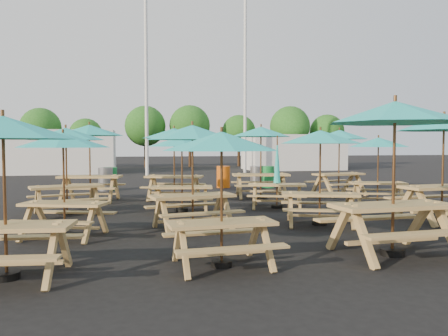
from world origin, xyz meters
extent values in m
plane|color=black|center=(0.00, 0.00, 0.00)|extent=(120.00, 120.00, 0.00)
cube|color=#A8884A|center=(-4.57, -5.75, 0.72)|extent=(1.82, 0.87, 0.06)
cube|color=#A8884A|center=(-4.50, -5.11, 0.44)|extent=(1.77, 0.43, 0.04)
cylinder|color=black|center=(-4.57, -5.75, 0.05)|extent=(0.35, 0.35, 0.10)
cylinder|color=brown|center=(-4.57, -5.75, 1.12)|extent=(0.04, 0.04, 2.25)
cone|color=#24B5B5|center=(-4.57, -5.75, 2.07)|extent=(2.13, 2.13, 0.31)
cube|color=#A8884A|center=(-4.20, -3.08, 0.67)|extent=(1.75, 1.12, 0.05)
cube|color=#A8884A|center=(-4.38, -3.65, 0.41)|extent=(1.63, 0.73, 0.04)
cube|color=#A8884A|center=(-4.01, -2.51, 0.41)|extent=(1.63, 0.73, 0.04)
cylinder|color=black|center=(-4.20, -3.08, 0.05)|extent=(0.33, 0.33, 0.09)
cylinder|color=brown|center=(-4.20, -3.08, 1.05)|extent=(0.04, 0.04, 2.09)
cone|color=#24B5B5|center=(-4.20, -3.08, 1.93)|extent=(2.27, 2.27, 0.29)
cube|color=#A8884A|center=(-4.56, -0.10, 0.74)|extent=(1.93, 1.22, 0.06)
cube|color=#A8884A|center=(-4.36, -0.73, 0.45)|extent=(1.79, 0.79, 0.04)
cube|color=#A8884A|center=(-4.76, 0.53, 0.45)|extent=(1.79, 0.79, 0.04)
cylinder|color=black|center=(-4.56, -0.10, 0.05)|extent=(0.36, 0.36, 0.10)
cylinder|color=brown|center=(-4.56, -0.10, 1.15)|extent=(0.04, 0.04, 2.30)
cone|color=#24B5B5|center=(-4.56, -0.10, 2.12)|extent=(2.49, 2.49, 0.32)
cube|color=#A8884A|center=(-4.21, 2.60, 0.81)|extent=(2.07, 1.11, 0.07)
cube|color=#A8884A|center=(-4.34, 1.89, 0.49)|extent=(1.98, 0.63, 0.04)
cube|color=#A8884A|center=(-4.08, 3.31, 0.49)|extent=(1.98, 0.63, 0.04)
cylinder|color=black|center=(-4.21, 2.60, 0.05)|extent=(0.39, 0.39, 0.11)
cylinder|color=brown|center=(-4.21, 2.60, 1.26)|extent=(0.05, 0.05, 2.51)
cone|color=#24B5B5|center=(-4.21, 2.60, 2.31)|extent=(2.52, 2.52, 0.35)
cube|color=#A8884A|center=(-1.57, -5.75, 0.66)|extent=(1.65, 0.74, 0.05)
cube|color=#A8884A|center=(-1.53, -6.33, 0.40)|extent=(1.62, 0.34, 0.04)
cube|color=#A8884A|center=(-1.62, -5.16, 0.40)|extent=(1.62, 0.34, 0.04)
cylinder|color=black|center=(-1.57, -5.75, 0.04)|extent=(0.32, 0.32, 0.09)
cylinder|color=brown|center=(-1.57, -5.75, 1.03)|extent=(0.04, 0.04, 2.05)
cone|color=#24B5B5|center=(-1.57, -5.75, 1.89)|extent=(1.88, 1.88, 0.29)
cube|color=#A8884A|center=(-1.60, -2.80, 0.73)|extent=(1.89, 1.02, 0.06)
cube|color=#A8884A|center=(-1.48, -3.44, 0.45)|extent=(1.80, 0.58, 0.04)
cube|color=#A8884A|center=(-1.73, -2.16, 0.45)|extent=(1.80, 0.58, 0.04)
cylinder|color=black|center=(-1.60, -2.80, 0.05)|extent=(0.36, 0.36, 0.10)
cylinder|color=brown|center=(-1.60, -2.80, 1.14)|extent=(0.04, 0.04, 2.28)
cone|color=#24B5B5|center=(-1.60, -2.80, 2.10)|extent=(2.30, 2.30, 0.32)
cube|color=#A8884A|center=(-1.54, -0.18, 0.68)|extent=(1.72, 0.87, 0.05)
cube|color=#A8884A|center=(-1.62, -0.78, 0.41)|extent=(1.66, 0.46, 0.04)
cube|color=#A8884A|center=(-1.45, 0.41, 0.41)|extent=(1.66, 0.46, 0.04)
cylinder|color=black|center=(-1.54, -0.18, 0.05)|extent=(0.33, 0.33, 0.09)
cylinder|color=brown|center=(-1.54, -0.18, 1.05)|extent=(0.04, 0.04, 2.10)
cone|color=#24B5B5|center=(-1.54, -0.18, 1.94)|extent=(2.05, 2.05, 0.29)
cube|color=#A8884A|center=(-1.49, 2.50, 0.78)|extent=(2.02, 1.29, 0.06)
cube|color=#A8884A|center=(-1.71, 1.84, 0.47)|extent=(1.88, 0.84, 0.04)
cube|color=#A8884A|center=(-1.28, 3.16, 0.47)|extent=(1.88, 0.84, 0.04)
cylinder|color=black|center=(-1.49, 2.50, 0.05)|extent=(0.38, 0.38, 0.10)
cylinder|color=brown|center=(-1.49, 2.50, 1.21)|extent=(0.05, 0.05, 2.41)
cone|color=#24B5B5|center=(-1.49, 2.50, 2.23)|extent=(2.62, 2.62, 0.34)
cube|color=#A8884A|center=(1.34, -5.68, 0.83)|extent=(2.06, 0.91, 0.07)
cube|color=#A8884A|center=(1.39, -6.41, 0.50)|extent=(2.03, 0.41, 0.04)
cube|color=#A8884A|center=(1.29, -4.94, 0.50)|extent=(2.03, 0.41, 0.04)
cylinder|color=black|center=(1.34, -5.68, 0.06)|extent=(0.40, 0.40, 0.11)
cylinder|color=brown|center=(1.34, -5.68, 1.29)|extent=(0.05, 0.05, 2.57)
cone|color=#24B5B5|center=(1.34, -5.68, 2.37)|extent=(2.35, 2.35, 0.36)
cube|color=#A8884A|center=(1.32, -2.85, 0.70)|extent=(1.84, 1.16, 0.06)
cube|color=#A8884A|center=(1.13, -3.44, 0.43)|extent=(1.70, 0.76, 0.04)
cube|color=#A8884A|center=(1.51, -2.25, 0.43)|extent=(1.70, 0.76, 0.04)
cylinder|color=black|center=(1.32, -2.85, 0.05)|extent=(0.34, 0.34, 0.10)
cylinder|color=brown|center=(1.32, -2.85, 1.09)|extent=(0.04, 0.04, 2.19)
cone|color=#24B5B5|center=(1.32, -2.85, 2.02)|extent=(2.37, 2.37, 0.30)
cube|color=#A8884A|center=(1.25, -0.06, 0.68)|extent=(1.77, 1.15, 0.05)
cube|color=#A8884A|center=(1.04, -0.63, 0.41)|extent=(1.63, 0.76, 0.04)
cube|color=#A8884A|center=(1.45, 0.51, 0.41)|extent=(1.63, 0.76, 0.04)
cylinder|color=black|center=(1.25, -0.06, 0.05)|extent=(0.33, 0.33, 0.09)
cylinder|color=brown|center=(1.25, -0.06, 1.05)|extent=(0.04, 0.04, 2.11)
cone|color=#24B5B5|center=(1.25, -0.06, 1.42)|extent=(0.20, 0.20, 1.37)
cube|color=#A8884A|center=(1.51, 2.44, 0.80)|extent=(2.04, 1.03, 0.06)
cube|color=#A8884A|center=(1.40, 1.73, 0.49)|extent=(1.97, 0.55, 0.04)
cube|color=#A8884A|center=(1.61, 3.15, 0.49)|extent=(1.97, 0.55, 0.04)
cylinder|color=black|center=(1.51, 2.44, 0.05)|extent=(0.39, 0.39, 0.11)
cylinder|color=brown|center=(1.51, 2.44, 1.25)|extent=(0.05, 0.05, 2.49)
cone|color=#24B5B5|center=(1.51, 2.44, 2.30)|extent=(2.43, 2.43, 0.35)
cube|color=#A8884A|center=(4.42, -2.98, 0.82)|extent=(2.05, 0.92, 0.07)
cube|color=#A8884A|center=(4.37, -2.25, 0.50)|extent=(2.02, 0.42, 0.04)
cylinder|color=black|center=(4.42, -2.98, 0.06)|extent=(0.40, 0.40, 0.11)
cylinder|color=brown|center=(4.42, -2.98, 1.28)|extent=(0.05, 0.05, 2.56)
cone|color=#24B5B5|center=(4.42, -2.98, 2.36)|extent=(2.35, 2.35, 0.36)
cube|color=#A8884A|center=(4.48, -0.07, 0.67)|extent=(1.74, 1.07, 0.05)
cube|color=#A8884A|center=(4.31, -0.64, 0.41)|extent=(1.63, 0.67, 0.04)
cube|color=#A8884A|center=(4.65, 0.50, 0.41)|extent=(1.63, 0.67, 0.04)
cylinder|color=black|center=(4.48, -0.07, 0.05)|extent=(0.33, 0.33, 0.09)
cylinder|color=brown|center=(4.48, -0.07, 1.04)|extent=(0.04, 0.04, 2.08)
cone|color=#24B5B5|center=(4.48, -0.07, 1.92)|extent=(2.22, 2.22, 0.29)
cube|color=#A8884A|center=(4.51, 2.55, 0.77)|extent=(2.00, 1.13, 0.06)
cube|color=#A8884A|center=(4.66, 1.87, 0.47)|extent=(1.89, 0.67, 0.04)
cube|color=#A8884A|center=(4.35, 3.22, 0.47)|extent=(1.89, 0.67, 0.04)
cylinder|color=black|center=(4.51, 2.55, 0.05)|extent=(0.38, 0.38, 0.10)
cylinder|color=brown|center=(4.51, 2.55, 1.20)|extent=(0.05, 0.05, 2.40)
cone|color=#24B5B5|center=(4.51, 2.55, 2.22)|extent=(2.47, 2.47, 0.33)
cylinder|color=gray|center=(-3.92, 5.95, 0.46)|extent=(0.58, 0.58, 0.93)
cylinder|color=#178135|center=(-3.76, 6.22, 0.46)|extent=(0.58, 0.58, 0.93)
cylinder|color=#D7580C|center=(0.98, 6.24, 0.46)|extent=(0.58, 0.58, 0.93)
cylinder|color=gray|center=(2.38, 5.92, 0.46)|extent=(0.58, 0.58, 0.93)
cylinder|color=#178135|center=(2.84, 5.83, 0.46)|extent=(0.58, 0.58, 0.93)
cylinder|color=silver|center=(-2.00, 14.00, 6.00)|extent=(0.20, 0.20, 12.00)
cylinder|color=silver|center=(4.50, 16.00, 6.00)|extent=(0.20, 0.20, 12.00)
cube|color=silver|center=(-8.00, 18.00, 1.40)|extent=(8.00, 4.00, 2.80)
cube|color=silver|center=(9.00, 19.00, 1.30)|extent=(7.00, 4.00, 2.60)
cylinder|color=#382314|center=(-9.74, 23.90, 1.07)|extent=(0.24, 0.24, 2.14)
sphere|color=#1E5919|center=(-9.74, 23.90, 3.16)|extent=(3.11, 3.11, 3.11)
cylinder|color=#382314|center=(-6.39, 23.65, 0.89)|extent=(0.24, 0.24, 1.78)
sphere|color=#1E5919|center=(-6.39, 23.65, 2.63)|extent=(2.59, 2.59, 2.59)
cylinder|color=#382314|center=(-1.75, 24.72, 1.16)|extent=(0.24, 0.24, 2.31)
sphere|color=#1E5919|center=(-1.75, 24.72, 3.41)|extent=(3.36, 3.36, 3.36)
cylinder|color=#382314|center=(1.90, 24.26, 1.17)|extent=(0.24, 0.24, 2.35)
sphere|color=#1E5919|center=(1.90, 24.26, 3.47)|extent=(3.41, 3.41, 3.41)
cylinder|color=#382314|center=(6.22, 24.67, 1.01)|extent=(0.24, 0.24, 2.02)
sphere|color=#1E5919|center=(6.22, 24.67, 2.98)|extent=(2.94, 2.94, 2.94)
cylinder|color=#382314|center=(10.23, 22.90, 1.16)|extent=(0.24, 0.24, 2.32)
sphere|color=#1E5919|center=(10.23, 22.90, 3.43)|extent=(3.38, 3.38, 3.38)
cylinder|color=#382314|center=(13.63, 22.92, 1.02)|extent=(0.24, 0.24, 2.03)
sphere|color=#1E5919|center=(13.63, 22.92, 3.00)|extent=(2.95, 2.95, 2.95)
camera|label=1|loc=(-2.88, -12.11, 1.83)|focal=35.00mm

